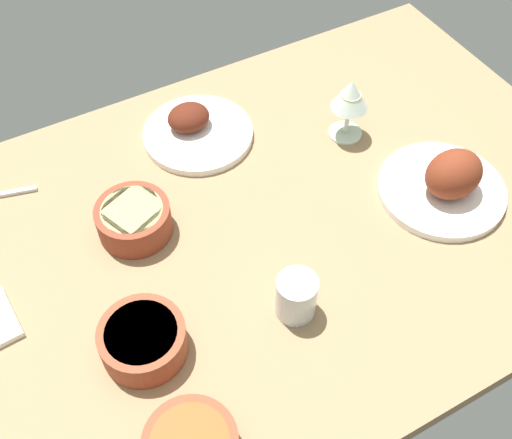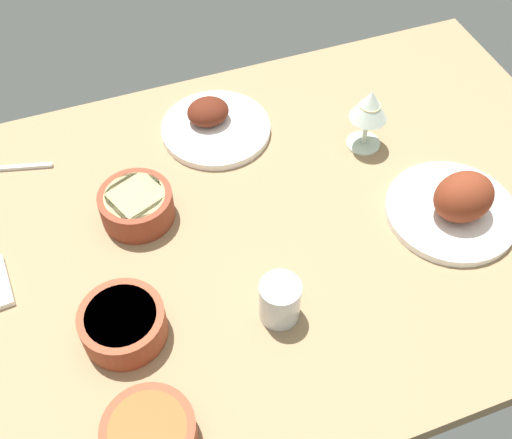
{
  "view_description": "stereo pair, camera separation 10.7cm",
  "coord_description": "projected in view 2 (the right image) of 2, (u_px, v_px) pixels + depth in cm",
  "views": [
    {
      "loc": [
        -34.57,
        -63.01,
        96.46
      ],
      "look_at": [
        0.0,
        0.0,
        6.0
      ],
      "focal_mm": 44.14,
      "sensor_mm": 36.0,
      "label": 1
    },
    {
      "loc": [
        -24.81,
        -67.45,
        96.46
      ],
      "look_at": [
        0.0,
        0.0,
        6.0
      ],
      "focal_mm": 44.14,
      "sensor_mm": 36.0,
      "label": 2
    }
  ],
  "objects": [
    {
      "name": "water_tumbler",
      "position": [
        280.0,
        301.0,
        1.02
      ],
      "size": [
        6.89,
        6.89,
        8.29
      ],
      "primitive_type": "cylinder",
      "color": "silver",
      "rests_on": "dining_table"
    },
    {
      "name": "wine_glass",
      "position": [
        370.0,
        108.0,
        1.23
      ],
      "size": [
        7.6,
        7.6,
        14.0
      ],
      "color": "silver",
      "rests_on": "dining_table"
    },
    {
      "name": "bowl_soup",
      "position": [
        149.0,
        433.0,
        0.9
      ],
      "size": [
        13.72,
        13.72,
        5.01
      ],
      "color": "brown",
      "rests_on": "dining_table"
    },
    {
      "name": "bowl_potatoes",
      "position": [
        137.0,
        205.0,
        1.16
      ],
      "size": [
        13.64,
        13.64,
        6.08
      ],
      "color": "brown",
      "rests_on": "dining_table"
    },
    {
      "name": "dining_table",
      "position": [
        256.0,
        233.0,
        1.19
      ],
      "size": [
        140.0,
        90.0,
        4.0
      ],
      "primitive_type": "cube",
      "color": "#937551",
      "rests_on": "ground"
    },
    {
      "name": "fork_loose",
      "position": [
        11.0,
        168.0,
        1.26
      ],
      "size": [
        16.34,
        4.98,
        0.8
      ],
      "primitive_type": "cube",
      "rotation": [
        0.0,
        0.0,
        6.03
      ],
      "color": "silver",
      "rests_on": "dining_table"
    },
    {
      "name": "plate_center_main",
      "position": [
        457.0,
        204.0,
        1.16
      ],
      "size": [
        24.59,
        24.59,
        10.84
      ],
      "color": "white",
      "rests_on": "dining_table"
    },
    {
      "name": "bowl_cream",
      "position": [
        123.0,
        323.0,
        1.01
      ],
      "size": [
        13.92,
        13.92,
        5.88
      ],
      "color": "brown",
      "rests_on": "dining_table"
    },
    {
      "name": "plate_near_viewer",
      "position": [
        214.0,
        124.0,
        1.32
      ],
      "size": [
        22.9,
        22.9,
        6.47
      ],
      "color": "white",
      "rests_on": "dining_table"
    }
  ]
}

